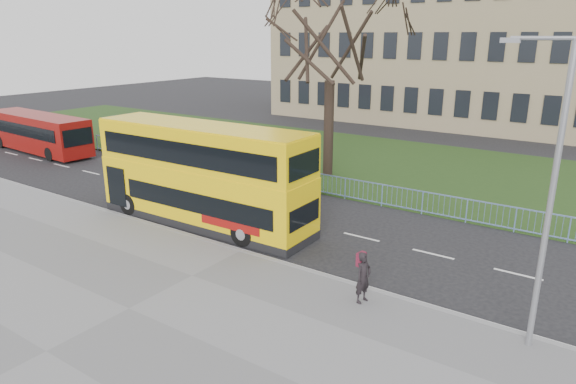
{
  "coord_description": "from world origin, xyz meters",
  "views": [
    {
      "loc": [
        11.59,
        -15.21,
        7.9
      ],
      "look_at": [
        0.4,
        1.0,
        1.85
      ],
      "focal_mm": 32.0,
      "sensor_mm": 36.0,
      "label": 1
    }
  ],
  "objects_px": {
    "pedestrian": "(363,277)",
    "street_lamp": "(548,189)",
    "yellow_bus": "(203,172)",
    "red_bus": "(38,132)"
  },
  "relations": [
    {
      "from": "yellow_bus",
      "to": "street_lamp",
      "type": "bearing_deg",
      "value": -9.77
    },
    {
      "from": "pedestrian",
      "to": "yellow_bus",
      "type": "bearing_deg",
      "value": 86.0
    },
    {
      "from": "red_bus",
      "to": "pedestrian",
      "type": "height_order",
      "value": "red_bus"
    },
    {
      "from": "yellow_bus",
      "to": "pedestrian",
      "type": "distance_m",
      "value": 9.34
    },
    {
      "from": "yellow_bus",
      "to": "street_lamp",
      "type": "distance_m",
      "value": 13.74
    },
    {
      "from": "pedestrian",
      "to": "street_lamp",
      "type": "distance_m",
      "value": 5.7
    },
    {
      "from": "yellow_bus",
      "to": "red_bus",
      "type": "bearing_deg",
      "value": 167.69
    },
    {
      "from": "red_bus",
      "to": "yellow_bus",
      "type": "bearing_deg",
      "value": -8.54
    },
    {
      "from": "red_bus",
      "to": "street_lamp",
      "type": "distance_m",
      "value": 33.54
    },
    {
      "from": "yellow_bus",
      "to": "pedestrian",
      "type": "relative_size",
      "value": 6.37
    }
  ]
}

